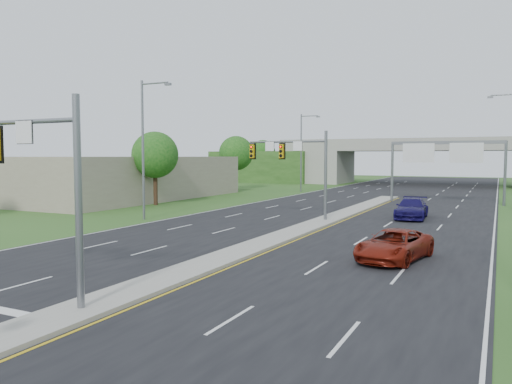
{
  "coord_description": "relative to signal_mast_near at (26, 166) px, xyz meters",
  "views": [
    {
      "loc": [
        12.01,
        -11.68,
        5.05
      ],
      "look_at": [
        -0.55,
        13.96,
        3.0
      ],
      "focal_mm": 35.0,
      "sensor_mm": 36.0,
      "label": 1
    }
  ],
  "objects": [
    {
      "name": "sign_gantry",
      "position": [
        8.95,
        44.99,
        0.51
      ],
      "size": [
        11.58,
        0.44,
        6.67
      ],
      "color": "slate",
      "rests_on": "ground"
    },
    {
      "name": "ground",
      "position": [
        2.26,
        0.07,
        -4.73
      ],
      "size": [
        240.0,
        240.0,
        0.0
      ],
      "primitive_type": "plane",
      "color": "#274B1B",
      "rests_on": "ground"
    },
    {
      "name": "overpass",
      "position": [
        2.26,
        80.07,
        -1.17
      ],
      "size": [
        80.0,
        14.0,
        8.1
      ],
      "color": "gray",
      "rests_on": "ground"
    },
    {
      "name": "signal_mast_near",
      "position": [
        0.0,
        0.0,
        0.0
      ],
      "size": [
        6.62,
        0.6,
        7.0
      ],
      "color": "slate",
      "rests_on": "ground"
    },
    {
      "name": "median",
      "position": [
        2.26,
        23.07,
        -4.63
      ],
      "size": [
        2.0,
        54.0,
        0.16
      ],
      "primitive_type": "cube",
      "color": "gray",
      "rests_on": "road"
    },
    {
      "name": "lane_markings",
      "position": [
        1.66,
        28.99,
        -4.7
      ],
      "size": [
        23.72,
        160.0,
        0.01
      ],
      "color": "gold",
      "rests_on": "road"
    },
    {
      "name": "car_far_b",
      "position": [
        7.95,
        30.0,
        -3.88
      ],
      "size": [
        2.59,
        5.79,
        1.65
      ],
      "primitive_type": "imported",
      "rotation": [
        0.0,
        0.0,
        0.05
      ],
      "color": "#110B44",
      "rests_on": "road"
    },
    {
      "name": "tree_l_mid",
      "position": [
        -21.74,
        55.07,
        0.78
      ],
      "size": [
        5.2,
        5.2,
        8.12
      ],
      "color": "#382316",
      "rests_on": "ground"
    },
    {
      "name": "road",
      "position": [
        2.26,
        35.07,
        -4.72
      ],
      "size": [
        24.0,
        160.0,
        0.02
      ],
      "primitive_type": "cube",
      "color": "black",
      "rests_on": "ground"
    },
    {
      "name": "lightpole_l_far",
      "position": [
        -11.03,
        55.07,
        1.38
      ],
      "size": [
        2.85,
        0.25,
        11.0
      ],
      "color": "slate",
      "rests_on": "ground"
    },
    {
      "name": "lightpole_l_mid",
      "position": [
        -11.03,
        20.07,
        1.38
      ],
      "size": [
        2.85,
        0.25,
        11.0
      ],
      "color": "slate",
      "rests_on": "ground"
    },
    {
      "name": "commercial_building",
      "position": [
        -27.74,
        35.07,
        -2.23
      ],
      "size": [
        18.0,
        30.0,
        5.0
      ],
      "primitive_type": "cube",
      "color": "gray",
      "rests_on": "ground"
    },
    {
      "name": "tree_l_near",
      "position": [
        -17.74,
        30.07,
        0.45
      ],
      "size": [
        4.8,
        4.8,
        7.6
      ],
      "color": "#382316",
      "rests_on": "ground"
    },
    {
      "name": "tree_back_b",
      "position": [
        -21.74,
        94.07,
        0.78
      ],
      "size": [
        5.6,
        5.6,
        8.32
      ],
      "color": "#382316",
      "rests_on": "ground"
    },
    {
      "name": "car_far_a",
      "position": [
        9.79,
        12.78,
        -3.97
      ],
      "size": [
        3.37,
        5.67,
        1.48
      ],
      "primitive_type": "imported",
      "rotation": [
        0.0,
        0.0,
        -0.18
      ],
      "color": "maroon",
      "rests_on": "road"
    },
    {
      "name": "signal_mast_far",
      "position": [
        0.0,
        25.0,
        0.0
      ],
      "size": [
        6.62,
        0.6,
        7.0
      ],
      "color": "slate",
      "rests_on": "ground"
    },
    {
      "name": "tree_back_a",
      "position": [
        -35.74,
        94.07,
        1.11
      ],
      "size": [
        6.0,
        6.0,
        8.85
      ],
      "color": "#382316",
      "rests_on": "ground"
    }
  ]
}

